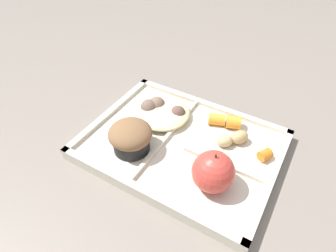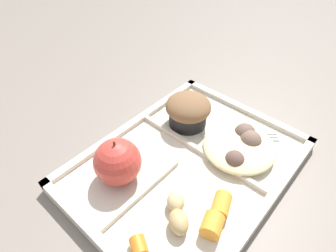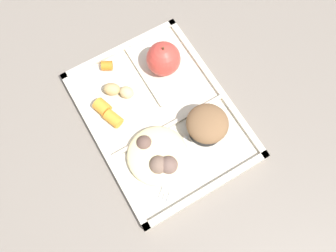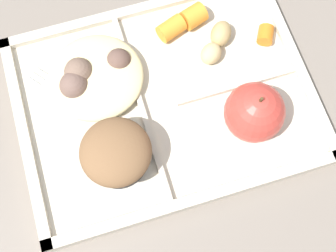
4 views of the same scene
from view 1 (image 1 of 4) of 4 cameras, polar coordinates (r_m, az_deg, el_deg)
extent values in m
plane|color=slate|center=(0.59, 2.59, -4.47)|extent=(6.00, 6.00, 0.00)
cube|color=beige|center=(0.59, 2.61, -3.95)|extent=(0.38, 0.29, 0.02)
cube|color=beige|center=(0.67, 8.26, 4.10)|extent=(0.38, 0.01, 0.01)
cube|color=beige|center=(0.50, -5.00, -12.68)|extent=(0.38, 0.01, 0.01)
cube|color=beige|center=(0.55, 19.84, -9.90)|extent=(0.01, 0.29, 0.01)
cube|color=beige|center=(0.66, -11.39, 2.75)|extent=(0.01, 0.29, 0.01)
cube|color=beige|center=(0.59, -0.04, -1.99)|extent=(0.01, 0.26, 0.01)
cube|color=beige|center=(0.55, 10.80, -7.45)|extent=(0.16, 0.01, 0.01)
sphere|color=#C63D33|center=(0.49, 8.95, -8.95)|extent=(0.07, 0.07, 0.07)
cylinder|color=#4C381E|center=(0.46, 9.45, -6.01)|extent=(0.00, 0.00, 0.01)
cylinder|color=black|center=(0.56, -7.28, -3.36)|extent=(0.07, 0.07, 0.03)
ellipsoid|color=brown|center=(0.55, -7.51, -1.52)|extent=(0.08, 0.08, 0.04)
cylinder|color=orange|center=(0.62, 12.88, 0.75)|extent=(0.04, 0.04, 0.03)
cylinder|color=orange|center=(0.57, 18.68, -5.45)|extent=(0.03, 0.03, 0.02)
cylinder|color=orange|center=(0.62, 9.68, 1.30)|extent=(0.04, 0.04, 0.02)
ellipsoid|color=tan|center=(0.58, 11.15, -2.89)|extent=(0.04, 0.04, 0.03)
ellipsoid|color=tan|center=(0.59, 13.98, -2.15)|extent=(0.04, 0.05, 0.03)
ellipsoid|color=beige|center=(0.63, -1.26, 2.76)|extent=(0.12, 0.12, 0.03)
sphere|color=#755B4C|center=(0.64, -2.24, 4.19)|extent=(0.04, 0.04, 0.04)
sphere|color=brown|center=(0.62, 1.96, 2.56)|extent=(0.03, 0.03, 0.03)
sphere|color=brown|center=(0.63, -3.80, 3.66)|extent=(0.04, 0.04, 0.04)
cube|color=silver|center=(0.62, -4.55, 0.58)|extent=(0.06, 0.07, 0.00)
cube|color=silver|center=(0.67, -5.00, 3.91)|extent=(0.03, 0.04, 0.00)
cylinder|color=silver|center=(0.69, -4.48, 5.32)|extent=(0.02, 0.02, 0.00)
cylinder|color=silver|center=(0.69, -5.18, 5.25)|extent=(0.02, 0.02, 0.00)
cylinder|color=silver|center=(0.69, -5.87, 5.19)|extent=(0.02, 0.02, 0.00)
camera|label=2|loc=(0.54, 43.34, 27.44)|focal=30.11mm
camera|label=3|loc=(0.69, -22.02, 63.22)|focal=37.10mm
camera|label=4|loc=(0.30, -47.84, 55.41)|focal=46.60mm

